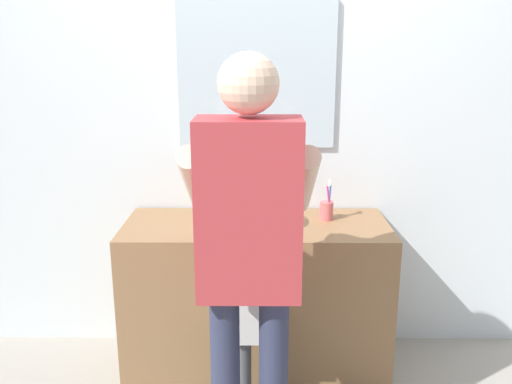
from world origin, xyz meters
TOP-DOWN VIEW (x-y plane):
  - back_wall at (0.00, 0.62)m, footprint 4.40×0.10m
  - vanity_cabinet at (0.00, 0.30)m, footprint 1.34×0.54m
  - sink_basin at (0.00, 0.28)m, footprint 0.34×0.34m
  - faucet at (0.00, 0.49)m, footprint 0.18×0.14m
  - toothbrush_cup at (0.36, 0.37)m, footprint 0.07×0.07m
  - child_toddler at (0.00, -0.10)m, footprint 0.27×0.27m
  - adult_parent at (-0.02, -0.38)m, footprint 0.51×0.54m

SIDE VIEW (x-z plane):
  - vanity_cabinet at x=0.00m, z-range 0.00..0.81m
  - child_toddler at x=0.00m, z-range 0.09..0.96m
  - toothbrush_cup at x=0.36m, z-range 0.76..0.97m
  - sink_basin at x=0.00m, z-range 0.81..0.92m
  - faucet at x=0.00m, z-range 0.80..0.98m
  - adult_parent at x=-0.02m, z-range 0.17..1.82m
  - back_wall at x=0.00m, z-range 0.00..2.70m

